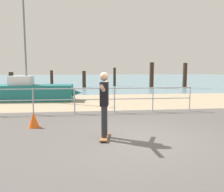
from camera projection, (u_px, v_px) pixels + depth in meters
name	position (u px, v px, depth m)	size (l,w,h in m)	color
ground_plane	(147.00, 154.00, 4.93)	(24.00, 10.00, 0.04)	#514C49
beach_strip	(109.00, 101.00, 12.82)	(24.00, 6.00, 0.04)	tan
sea_surface	(93.00, 79.00, 40.43)	(72.00, 50.00, 0.04)	slate
railing_fence	(54.00, 97.00, 9.09)	(11.35, 0.05, 1.05)	#9EA0A5
sailboat	(36.00, 92.00, 12.88)	(4.99, 1.60, 5.56)	#19666B
skateboard	(104.00, 136.00, 5.96)	(0.34, 0.82, 0.08)	brown
skateboarder	(104.00, 100.00, 5.85)	(0.34, 1.44, 1.65)	#26262B
groyne_post_0	(11.00, 81.00, 19.56)	(0.38, 0.38, 1.50)	#332319
groyne_post_1	(52.00, 79.00, 21.93)	(0.28, 0.28, 1.63)	#332319
groyne_post_2	(84.00, 79.00, 21.63)	(0.34, 0.34, 1.57)	#332319
groyne_post_3	(115.00, 77.00, 23.33)	(0.27, 0.27, 1.89)	#332319
groyne_post_4	(152.00, 75.00, 20.97)	(0.39, 0.39, 2.36)	#332319
groyne_post_5	(185.00, 76.00, 21.09)	(0.38, 0.38, 2.31)	#332319
traffic_cone	(33.00, 120.00, 7.04)	(0.36, 0.36, 0.50)	#E55919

